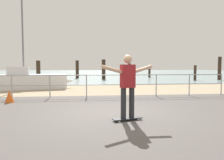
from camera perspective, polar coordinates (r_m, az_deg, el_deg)
ground_plane at (r=5.45m, az=2.10°, el=-11.66°), size 24.00×10.00×0.04m
beach_strip at (r=13.30m, az=-2.79°, el=-2.42°), size 24.00×6.00×0.04m
sea_surface at (r=41.23m, az=-5.00°, el=1.84°), size 72.00×50.00×0.04m
railing_fence at (r=9.83m, az=-6.78°, el=-0.58°), size 13.09×0.05×1.05m
sailboat at (r=14.13m, az=-20.46°, el=-0.15°), size 5.07×2.33×5.59m
skateboard at (r=5.73m, az=4.13°, el=-10.18°), size 0.82×0.42×0.08m
skateboarder at (r=5.58m, az=4.18°, el=-0.67°), size 1.41×0.50×1.65m
groyne_post_0 at (r=18.96m, az=-18.94°, el=2.08°), size 0.34×0.34×1.87m
groyne_post_1 at (r=24.87m, az=-9.20°, el=2.81°), size 0.37×0.37×2.03m
groyne_post_2 at (r=22.58m, az=-2.24°, el=2.82°), size 0.39×0.39×2.08m
groyne_post_3 at (r=23.47m, az=4.67°, el=2.37°), size 0.30×0.30×1.69m
groyne_post_4 at (r=26.32m, az=9.90°, el=2.21°), size 0.27×0.27×1.43m
groyne_post_5 at (r=22.08m, az=21.16°, el=1.76°), size 0.25×0.25×1.48m
groyne_post_6 at (r=24.02m, az=26.62°, el=2.77°), size 0.33×0.33×2.33m
traffic_cone at (r=9.28m, az=-25.55°, el=-3.99°), size 0.36×0.36×0.50m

